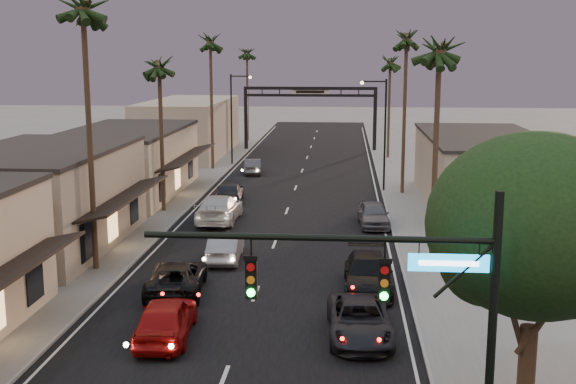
% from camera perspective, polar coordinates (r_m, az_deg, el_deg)
% --- Properties ---
extents(ground, '(200.00, 200.00, 0.00)m').
position_cam_1_polar(ground, '(53.93, 0.17, -0.83)').
color(ground, slate).
rests_on(ground, ground).
extents(road, '(14.00, 120.00, 0.02)m').
position_cam_1_polar(road, '(58.82, 0.54, 0.16)').
color(road, black).
rests_on(road, ground).
extents(sidewalk_left, '(5.00, 92.00, 0.12)m').
position_cam_1_polar(sidewalk_left, '(66.94, -7.18, 1.43)').
color(sidewalk_left, slate).
rests_on(sidewalk_left, ground).
extents(sidewalk_right, '(5.00, 92.00, 0.12)m').
position_cam_1_polar(sidewalk_right, '(65.80, 9.25, 1.21)').
color(sidewalk_right, slate).
rests_on(sidewalk_right, ground).
extents(storefront_mid, '(8.00, 14.00, 5.50)m').
position_cam_1_polar(storefront_mid, '(43.02, -18.86, -0.68)').
color(storefront_mid, gray).
rests_on(storefront_mid, ground).
extents(storefront_far, '(8.00, 16.00, 5.00)m').
position_cam_1_polar(storefront_far, '(57.86, -12.63, 2.22)').
color(storefront_far, beige).
rests_on(storefront_far, ground).
extents(storefront_dist, '(8.00, 20.00, 6.00)m').
position_cam_1_polar(storefront_dist, '(79.90, -7.82, 5.05)').
color(storefront_dist, gray).
rests_on(storefront_dist, ground).
extents(building_right, '(8.00, 18.00, 5.00)m').
position_cam_1_polar(building_right, '(54.26, 15.08, 1.55)').
color(building_right, gray).
rests_on(building_right, ground).
extents(traffic_signal, '(8.51, 0.22, 7.80)m').
position_cam_1_polar(traffic_signal, '(17.73, 9.81, -8.49)').
color(traffic_signal, black).
rests_on(traffic_signal, ground).
extents(corner_tree, '(6.20, 6.20, 8.80)m').
position_cam_1_polar(corner_tree, '(21.42, 19.21, -3.07)').
color(corner_tree, '#38281C').
rests_on(corner_tree, ground).
extents(arch, '(15.20, 0.40, 7.27)m').
position_cam_1_polar(arch, '(82.93, 1.76, 7.11)').
color(arch, black).
rests_on(arch, ground).
extents(streetlight_right, '(2.13, 0.30, 9.00)m').
position_cam_1_polar(streetlight_right, '(58.01, 7.41, 5.23)').
color(streetlight_right, black).
rests_on(streetlight_right, ground).
extents(streetlight_left, '(2.13, 0.30, 9.00)m').
position_cam_1_polar(streetlight_left, '(71.72, -4.28, 6.34)').
color(streetlight_left, black).
rests_on(streetlight_left, ground).
extents(palm_lb, '(3.20, 3.20, 15.20)m').
position_cam_1_polar(palm_lb, '(36.97, -15.93, 14.28)').
color(palm_lb, '#38281C').
rests_on(palm_lb, ground).
extents(palm_lc, '(3.20, 3.20, 12.20)m').
position_cam_1_polar(palm_lc, '(50.27, -10.16, 10.17)').
color(palm_lc, '#38281C').
rests_on(palm_lc, ground).
extents(palm_ld, '(3.20, 3.20, 14.20)m').
position_cam_1_polar(palm_ld, '(68.85, -6.16, 12.03)').
color(palm_ld, '#38281C').
rests_on(palm_ld, ground).
extents(palm_ra, '(3.20, 3.20, 13.20)m').
position_cam_1_polar(palm_ra, '(36.96, 11.90, 11.45)').
color(palm_ra, '#38281C').
rests_on(palm_ra, ground).
extents(palm_rb, '(3.20, 3.20, 14.20)m').
position_cam_1_polar(palm_rb, '(56.87, 9.37, 12.22)').
color(palm_rb, '#38281C').
rests_on(palm_rb, ground).
extents(palm_rc, '(3.20, 3.20, 12.20)m').
position_cam_1_polar(palm_rc, '(76.80, 8.09, 10.40)').
color(palm_rc, '#38281C').
rests_on(palm_rc, ground).
extents(palm_far, '(3.20, 3.20, 13.20)m').
position_cam_1_polar(palm_far, '(91.50, -3.27, 11.15)').
color(palm_far, '#38281C').
rests_on(palm_far, ground).
extents(oncoming_red, '(2.31, 5.05, 1.68)m').
position_cam_1_polar(oncoming_red, '(28.77, -9.63, -9.80)').
color(oncoming_red, '#940B0A').
rests_on(oncoming_red, ground).
extents(oncoming_pickup, '(2.96, 5.55, 1.48)m').
position_cam_1_polar(oncoming_pickup, '(34.05, -8.79, -6.66)').
color(oncoming_pickup, black).
rests_on(oncoming_pickup, ground).
extents(oncoming_silver, '(1.81, 4.64, 1.51)m').
position_cam_1_polar(oncoming_silver, '(38.95, -4.96, -4.31)').
color(oncoming_silver, gray).
rests_on(oncoming_silver, ground).
extents(oncoming_white, '(2.56, 6.15, 1.78)m').
position_cam_1_polar(oncoming_white, '(47.87, -5.44, -1.29)').
color(oncoming_white, '#B5B5B5').
rests_on(oncoming_white, ground).
extents(oncoming_dgrey, '(2.36, 4.98, 1.64)m').
position_cam_1_polar(oncoming_dgrey, '(54.05, -4.63, 0.05)').
color(oncoming_dgrey, black).
rests_on(oncoming_dgrey, ground).
extents(oncoming_grey_far, '(2.00, 4.43, 1.41)m').
position_cam_1_polar(oncoming_grey_far, '(66.86, -2.80, 2.05)').
color(oncoming_grey_far, '#444448').
rests_on(oncoming_grey_far, ground).
extents(curbside_near, '(2.69, 5.33, 1.45)m').
position_cam_1_polar(curbside_near, '(28.65, 5.67, -10.03)').
color(curbside_near, black).
rests_on(curbside_near, ground).
extents(curbside_black, '(2.30, 5.58, 1.61)m').
position_cam_1_polar(curbside_black, '(34.17, 6.34, -6.41)').
color(curbside_black, black).
rests_on(curbside_black, ground).
extents(curbside_grey, '(2.17, 4.72, 1.57)m').
position_cam_1_polar(curbside_grey, '(46.67, 6.77, -1.77)').
color(curbside_grey, '#525258').
rests_on(curbside_grey, ground).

